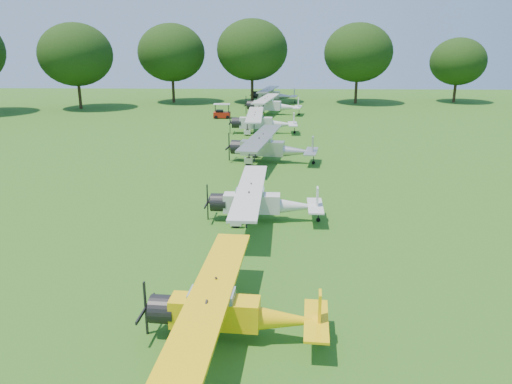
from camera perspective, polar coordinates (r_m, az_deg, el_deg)
ground at (r=25.88m, az=-0.60°, el=-4.90°), size 160.00×160.00×0.00m
tree_belt at (r=24.34m, az=8.01°, el=13.02°), size 137.36×130.27×14.52m
aircraft_2 at (r=16.96m, az=-3.14°, el=-13.15°), size 6.24×9.95×1.96m
aircraft_3 at (r=27.47m, az=0.53°, el=-0.94°), size 6.49×10.32×2.04m
aircraft_4 at (r=40.83m, az=1.51°, el=5.28°), size 7.47×11.83×2.32m
aircraft_5 at (r=53.80m, az=0.58°, el=8.12°), size 7.30×11.58×2.29m
aircraft_6 at (r=67.89m, az=1.76°, el=10.02°), size 7.71×12.20×2.40m
aircraft_7 at (r=81.25m, az=1.87°, el=11.14°), size 7.50×11.87×2.33m
golf_cart at (r=64.76m, az=-3.95°, el=8.95°), size 2.22×1.45×1.83m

